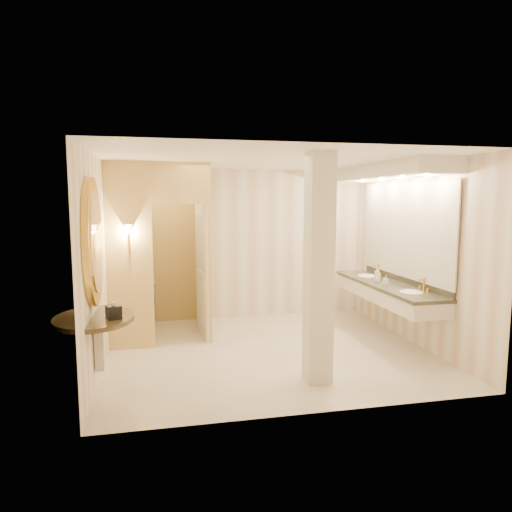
{
  "coord_description": "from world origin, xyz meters",
  "views": [
    {
      "loc": [
        -1.49,
        -6.19,
        2.16
      ],
      "look_at": [
        -0.14,
        0.2,
        1.35
      ],
      "focal_mm": 32.0,
      "sensor_mm": 36.0,
      "label": 1
    }
  ],
  "objects": [
    {
      "name": "vanity",
      "position": [
        1.98,
        0.22,
        1.63
      ],
      "size": [
        0.75,
        2.76,
        2.09
      ],
      "color": "beige",
      "rests_on": "floor"
    },
    {
      "name": "wall_right",
      "position": [
        2.25,
        0.0,
        1.35
      ],
      "size": [
        0.02,
        4.0,
        2.7
      ],
      "primitive_type": "cube",
      "color": "silver",
      "rests_on": "floor"
    },
    {
      "name": "wall_left",
      "position": [
        -2.25,
        0.0,
        1.35
      ],
      "size": [
        0.02,
        4.0,
        2.7
      ],
      "primitive_type": "cube",
      "color": "silver",
      "rests_on": "floor"
    },
    {
      "name": "floor",
      "position": [
        0.0,
        0.0,
        0.0
      ],
      "size": [
        4.5,
        4.5,
        0.0
      ],
      "primitive_type": "plane",
      "color": "beige",
      "rests_on": "ground"
    },
    {
      "name": "console_shelf",
      "position": [
        -2.21,
        -0.99,
        1.35
      ],
      "size": [
        1.09,
        1.09,
        1.99
      ],
      "color": "black",
      "rests_on": "floor"
    },
    {
      "name": "soap_bottle_a",
      "position": [
        1.86,
        0.1,
        0.95
      ],
      "size": [
        0.07,
        0.07,
        0.14
      ],
      "primitive_type": "imported",
      "rotation": [
        0.0,
        0.0,
        0.06
      ],
      "color": "beige",
      "rests_on": "vanity"
    },
    {
      "name": "toilet",
      "position": [
        -1.86,
        1.75,
        0.42
      ],
      "size": [
        0.58,
        0.88,
        0.84
      ],
      "primitive_type": "imported",
      "rotation": [
        0.0,
        0.0,
        3.28
      ],
      "color": "white",
      "rests_on": "floor"
    },
    {
      "name": "pillar",
      "position": [
        0.31,
        -1.2,
        1.35
      ],
      "size": [
        0.29,
        0.29,
        2.7
      ],
      "primitive_type": "cube",
      "color": "beige",
      "rests_on": "floor"
    },
    {
      "name": "wall_front",
      "position": [
        0.0,
        -2.0,
        1.35
      ],
      "size": [
        4.5,
        0.02,
        2.7
      ],
      "primitive_type": "cube",
      "color": "silver",
      "rests_on": "floor"
    },
    {
      "name": "soap_bottle_c",
      "position": [
        1.84,
        0.33,
        0.99
      ],
      "size": [
        0.1,
        0.1,
        0.24
      ],
      "primitive_type": "imported",
      "rotation": [
        0.0,
        0.0,
        -0.05
      ],
      "color": "#C6B28C",
      "rests_on": "vanity"
    },
    {
      "name": "wall_sconce",
      "position": [
        -1.93,
        0.43,
        1.73
      ],
      "size": [
        0.14,
        0.14,
        0.42
      ],
      "color": "gold",
      "rests_on": "toilet_closet"
    },
    {
      "name": "soap_bottle_b",
      "position": [
        1.92,
        0.52,
        0.93
      ],
      "size": [
        0.12,
        0.12,
        0.11
      ],
      "primitive_type": "imported",
      "rotation": [
        0.0,
        0.0,
        -0.42
      ],
      "color": "silver",
      "rests_on": "vanity"
    },
    {
      "name": "tissue_box",
      "position": [
        -2.0,
        -1.14,
        0.95
      ],
      "size": [
        0.19,
        0.19,
        0.15
      ],
      "primitive_type": "cube",
      "rotation": [
        0.0,
        0.0,
        0.37
      ],
      "color": "black",
      "rests_on": "console_shelf"
    },
    {
      "name": "toilet_closet",
      "position": [
        -1.11,
        0.97,
        1.39
      ],
      "size": [
        1.5,
        1.55,
        2.7
      ],
      "color": "#DCBF73",
      "rests_on": "floor"
    },
    {
      "name": "wall_back",
      "position": [
        0.0,
        2.0,
        1.35
      ],
      "size": [
        4.5,
        0.02,
        2.7
      ],
      "primitive_type": "cube",
      "color": "silver",
      "rests_on": "floor"
    },
    {
      "name": "ceiling",
      "position": [
        0.0,
        0.0,
        2.7
      ],
      "size": [
        4.5,
        4.5,
        0.0
      ],
      "primitive_type": "plane",
      "rotation": [
        3.14,
        0.0,
        0.0
      ],
      "color": "white",
      "rests_on": "wall_back"
    }
  ]
}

